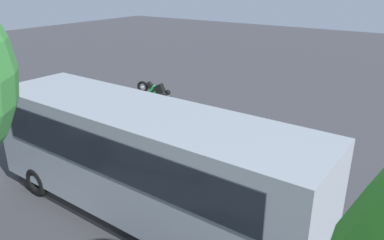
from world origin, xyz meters
The scene contains 15 objects.
ground_plane centered at (0.00, 0.00, 0.00)m, with size 80.00×80.00×0.00m, color #38383D.
tour_bus centered at (-1.33, 4.80, 1.64)m, with size 9.89×2.77×3.25m.
spectator_far_left centered at (-3.44, 1.74, 1.07)m, with size 0.57×0.39×1.80m.
spectator_left centered at (-2.45, 1.77, 1.10)m, with size 0.58×0.35×1.82m.
spectator_centre centered at (-1.33, 1.71, 1.07)m, with size 0.57×0.38×1.79m.
spectator_right centered at (-0.24, 1.96, 0.97)m, with size 0.58×0.35×1.65m.
spectator_far_right centered at (0.78, 1.74, 1.06)m, with size 0.58×0.35×1.78m.
parked_motorcycle_silver centered at (0.55, 2.60, 0.48)m, with size 2.05×0.64×0.99m.
parked_motorcycle_dark centered at (-2.37, 2.65, 0.48)m, with size 2.05×0.58×0.99m.
stunt_motorcycle centered at (4.03, -2.18, 1.00)m, with size 1.99×0.81×1.67m.
flagpole centered at (5.50, 4.39, 3.50)m, with size 0.78×0.36×7.09m.
traffic_cone centered at (2.30, -1.53, 0.30)m, with size 0.34×0.34×0.63m.
bay_line_a centered at (-2.90, -1.86, 0.00)m, with size 0.13×4.98×0.01m.
bay_line_b centered at (-0.08, -1.86, 0.00)m, with size 0.12×4.19×0.01m.
bay_line_c centered at (2.74, -1.86, 0.00)m, with size 0.12×3.80×0.01m.
Camera 1 is at (-7.51, 11.40, 6.37)m, focal length 34.78 mm.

